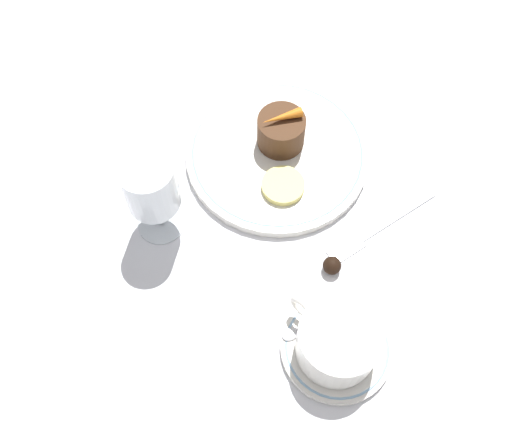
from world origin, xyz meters
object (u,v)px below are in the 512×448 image
coffee_cup (338,341)px  dessert_cake (281,131)px  wine_glass (151,189)px  fork (372,233)px  dinner_plate (277,153)px

coffee_cup → dessert_cake: (0.25, -0.17, -0.00)m
wine_glass → fork: bearing=-138.4°
coffee_cup → fork: 0.17m
dinner_plate → fork: size_ratio=1.48×
dinner_plate → dessert_cake: size_ratio=3.89×
wine_glass → fork: 0.29m
dinner_plate → coffee_cup: 0.29m
coffee_cup → dessert_cake: bearing=-34.1°
coffee_cup → fork: bearing=-65.9°
coffee_cup → wine_glass: bearing=6.5°
dinner_plate → coffee_cup: coffee_cup is taller
dinner_plate → wine_glass: (0.04, 0.19, 0.08)m
wine_glass → coffee_cup: bearing=-173.5°
dinner_plate → coffee_cup: (-0.24, 0.15, 0.03)m
dinner_plate → wine_glass: wine_glass is taller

